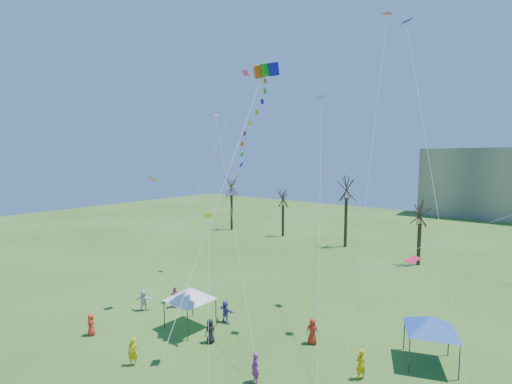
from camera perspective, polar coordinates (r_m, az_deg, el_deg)
The scene contains 6 objects.
bare_tree_row at distance 48.64m, azimuth 25.22°, elevation -1.82°, with size 68.08×8.27×11.43m.
big_box_kite at distance 24.21m, azimuth -0.97°, elevation 8.07°, with size 2.79×7.45×21.10m.
canopy_tent_white at distance 28.55m, azimuth -10.54°, elevation -15.68°, with size 4.25×4.25×3.19m.
canopy_tent_blue at distance 26.14m, azimuth 26.19°, elevation -18.34°, with size 3.89×3.89×3.13m.
festival_crowd at distance 23.88m, azimuth -0.55°, elevation -24.93°, with size 26.49×10.91×1.82m.
small_kites_aloft at distance 25.78m, azimuth 7.35°, elevation 7.54°, with size 32.33×18.38×33.94m.
Camera 1 is at (12.39, -11.16, 12.98)m, focal length 25.00 mm.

